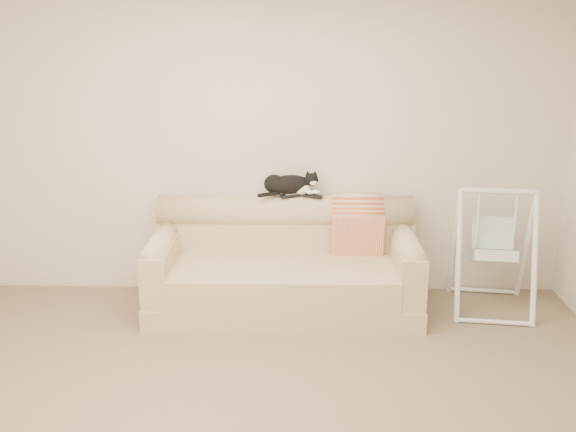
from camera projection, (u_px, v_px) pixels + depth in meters
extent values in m
plane|color=#78664E|center=(262.00, 418.00, 3.89)|extent=(5.00, 5.00, 0.00)
cube|color=beige|center=(273.00, 146.00, 5.43)|extent=(5.00, 0.04, 2.60)
cube|color=tan|center=(284.00, 300.00, 5.33)|extent=(2.20, 0.90, 0.18)
cube|color=tan|center=(284.00, 282.00, 5.16)|extent=(1.80, 0.68, 0.24)
cube|color=tan|center=(285.00, 248.00, 5.55)|extent=(2.20, 0.22, 0.50)
cylinder|color=tan|center=(285.00, 211.00, 5.46)|extent=(2.16, 0.28, 0.28)
cube|color=tan|center=(163.00, 265.00, 5.26)|extent=(0.20, 0.88, 0.42)
cylinder|color=tan|center=(162.00, 241.00, 5.20)|extent=(0.18, 0.84, 0.18)
cube|color=tan|center=(405.00, 267.00, 5.22)|extent=(0.20, 0.88, 0.42)
cylinder|color=tan|center=(407.00, 243.00, 5.16)|extent=(0.18, 0.84, 0.18)
cube|color=black|center=(291.00, 195.00, 5.38)|extent=(0.19, 0.11, 0.02)
cube|color=gray|center=(291.00, 194.00, 5.37)|extent=(0.11, 0.07, 0.01)
cube|color=black|center=(313.00, 196.00, 5.37)|extent=(0.18, 0.10, 0.02)
ellipsoid|color=black|center=(289.00, 184.00, 5.38)|extent=(0.40, 0.25, 0.16)
ellipsoid|color=black|center=(274.00, 184.00, 5.36)|extent=(0.20, 0.19, 0.16)
ellipsoid|color=white|center=(302.00, 188.00, 5.38)|extent=(0.16, 0.13, 0.11)
ellipsoid|color=black|center=(311.00, 180.00, 5.37)|extent=(0.14, 0.14, 0.11)
ellipsoid|color=white|center=(313.00, 183.00, 5.33)|extent=(0.07, 0.06, 0.04)
sphere|color=#BF7272|center=(314.00, 183.00, 5.31)|extent=(0.01, 0.01, 0.01)
cone|color=black|center=(308.00, 173.00, 5.36)|extent=(0.06, 0.07, 0.05)
cone|color=black|center=(315.00, 173.00, 5.37)|extent=(0.05, 0.05, 0.05)
sphere|color=olive|center=(310.00, 180.00, 5.32)|extent=(0.02, 0.02, 0.02)
sphere|color=olive|center=(315.00, 180.00, 5.33)|extent=(0.02, 0.02, 0.02)
ellipsoid|color=white|center=(310.00, 192.00, 5.37)|extent=(0.08, 0.10, 0.03)
ellipsoid|color=white|center=(316.00, 192.00, 5.38)|extent=(0.08, 0.10, 0.03)
cylinder|color=black|center=(269.00, 194.00, 5.31)|extent=(0.19, 0.14, 0.03)
cylinder|color=#D54B21|center=(356.00, 212.00, 5.45)|extent=(0.44, 0.33, 0.33)
cube|color=#D54B21|center=(357.00, 240.00, 5.34)|extent=(0.44, 0.09, 0.42)
cylinder|color=white|center=(459.00, 256.00, 5.13)|extent=(0.09, 0.36, 1.03)
cylinder|color=white|center=(454.00, 243.00, 5.43)|extent=(0.09, 0.36, 1.03)
cylinder|color=white|center=(535.00, 260.00, 5.05)|extent=(0.09, 0.36, 1.03)
cylinder|color=white|center=(526.00, 246.00, 5.35)|extent=(0.09, 0.36, 1.03)
cylinder|color=white|center=(499.00, 191.00, 5.10)|extent=(0.59, 0.12, 0.05)
cylinder|color=white|center=(494.00, 322.00, 5.08)|extent=(0.59, 0.11, 0.04)
cylinder|color=white|center=(482.00, 290.00, 5.68)|extent=(0.59, 0.11, 0.04)
cube|color=white|center=(493.00, 256.00, 5.22)|extent=(0.37, 0.34, 0.19)
cube|color=white|center=(493.00, 233.00, 5.30)|extent=(0.35, 0.19, 0.27)
cylinder|color=white|center=(478.00, 219.00, 5.19)|extent=(0.02, 0.02, 0.48)
cylinder|color=white|center=(515.00, 221.00, 5.15)|extent=(0.02, 0.02, 0.48)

